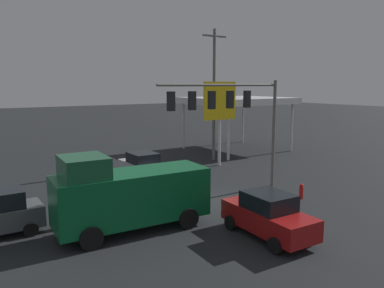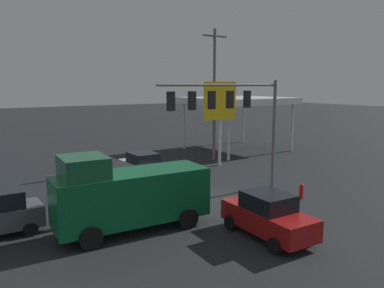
{
  "view_description": "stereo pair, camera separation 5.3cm",
  "coord_description": "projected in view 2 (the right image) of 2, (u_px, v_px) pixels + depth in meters",
  "views": [
    {
      "loc": [
        12.38,
        16.16,
        6.48
      ],
      "look_at": [
        0.0,
        -2.0,
        2.99
      ],
      "focal_mm": 35.0,
      "sensor_mm": 36.0,
      "label": 1
    },
    {
      "loc": [
        12.34,
        16.19,
        6.48
      ],
      "look_at": [
        0.0,
        -2.0,
        2.99
      ],
      "focal_mm": 35.0,
      "sensor_mm": 36.0,
      "label": 2
    }
  ],
  "objects": [
    {
      "name": "delivery_truck",
      "position": [
        128.0,
        194.0,
        16.56
      ],
      "size": [
        6.94,
        2.93,
        3.58
      ],
      "rotation": [
        0.0,
        0.0,
        -0.07
      ],
      "color": "#0C592D",
      "rests_on": "ground"
    },
    {
      "name": "price_sign",
      "position": [
        220.0,
        104.0,
        29.69
      ],
      "size": [
        3.06,
        0.27,
        6.73
      ],
      "color": "silver",
      "rests_on": "ground"
    },
    {
      "name": "utility_pole",
      "position": [
        214.0,
        92.0,
        31.91
      ],
      "size": [
        2.4,
        0.26,
        11.1
      ],
      "color": "slate",
      "rests_on": "ground"
    },
    {
      "name": "fire_hydrant",
      "position": [
        301.0,
        191.0,
        21.45
      ],
      "size": [
        0.24,
        0.24,
        0.88
      ],
      "color": "red",
      "rests_on": "ground"
    },
    {
      "name": "sedan_far",
      "position": [
        268.0,
        215.0,
        16.02
      ],
      "size": [
        2.26,
        4.5,
        1.93
      ],
      "rotation": [
        0.0,
        0.0,
        1.51
      ],
      "color": "maroon",
      "rests_on": "ground"
    },
    {
      "name": "gas_station_canopy",
      "position": [
        237.0,
        101.0,
        36.92
      ],
      "size": [
        9.23,
        8.36,
        5.25
      ],
      "color": "silver",
      "rests_on": "ground"
    },
    {
      "name": "ground_plane",
      "position": [
        212.0,
        201.0,
        21.09
      ],
      "size": [
        200.0,
        200.0,
        0.0
      ],
      "primitive_type": "plane",
      "color": "black"
    },
    {
      "name": "sedan_waiting",
      "position": [
        143.0,
        167.0,
        25.49
      ],
      "size": [
        2.1,
        4.42,
        1.93
      ],
      "rotation": [
        0.0,
        0.0,
        1.56
      ],
      "color": "silver",
      "rests_on": "ground"
    },
    {
      "name": "traffic_signal_assembly",
      "position": [
        230.0,
        107.0,
        21.43
      ],
      "size": [
        8.5,
        0.43,
        6.77
      ],
      "color": "slate",
      "rests_on": "ground"
    }
  ]
}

